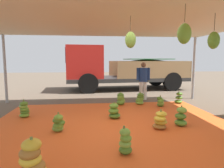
{
  "coord_description": "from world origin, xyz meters",
  "views": [
    {
      "loc": [
        -0.57,
        -4.71,
        1.65
      ],
      "look_at": [
        0.24,
        2.67,
        0.76
      ],
      "focal_mm": 31.95,
      "sensor_mm": 36.0,
      "label": 1
    }
  ],
  "objects": [
    {
      "name": "banana_bunch_2",
      "position": [
        1.26,
        2.43,
        0.21
      ],
      "size": [
        0.41,
        0.37,
        0.48
      ],
      "color": "#75A83D",
      "rests_on": "tarp_orange"
    },
    {
      "name": "banana_bunch_7",
      "position": [
        -1.38,
        -2.02,
        0.28
      ],
      "size": [
        0.48,
        0.46,
        0.61
      ],
      "color": "gold",
      "rests_on": "tarp_orange"
    },
    {
      "name": "banana_bunch_8",
      "position": [
        2.79,
        2.46,
        0.2
      ],
      "size": [
        0.38,
        0.38,
        0.48
      ],
      "color": "#518428",
      "rests_on": "tarp_orange"
    },
    {
      "name": "banana_bunch_10",
      "position": [
        -1.31,
        -0.17,
        0.21
      ],
      "size": [
        0.36,
        0.36,
        0.46
      ],
      "color": "#6B9E38",
      "rests_on": "tarp_orange"
    },
    {
      "name": "banana_bunch_0",
      "position": [
        1.89,
        1.98,
        0.18
      ],
      "size": [
        0.34,
        0.34,
        0.41
      ],
      "color": "#477523",
      "rests_on": "tarp_orange"
    },
    {
      "name": "banana_bunch_4",
      "position": [
        1.09,
        -0.23,
        0.2
      ],
      "size": [
        0.46,
        0.45,
        0.48
      ],
      "color": "#996628",
      "rests_on": "tarp_orange"
    },
    {
      "name": "ground_plane",
      "position": [
        0.0,
        3.0,
        0.0
      ],
      "size": [
        40.0,
        40.0,
        0.0
      ],
      "primitive_type": "plane",
      "color": "brown"
    },
    {
      "name": "cargo_truck_main",
      "position": [
        1.18,
        6.45,
        1.19
      ],
      "size": [
        6.82,
        2.94,
        2.4
      ],
      "color": "#2D2D2D",
      "rests_on": "ground"
    },
    {
      "name": "banana_bunch_3",
      "position": [
        -2.48,
        1.15,
        0.23
      ],
      "size": [
        0.37,
        0.39,
        0.52
      ],
      "color": "#60932D",
      "rests_on": "tarp_orange"
    },
    {
      "name": "banana_bunch_5",
      "position": [
        0.09,
        0.74,
        0.21
      ],
      "size": [
        0.44,
        0.44,
        0.48
      ],
      "color": "#477523",
      "rests_on": "tarp_orange"
    },
    {
      "name": "tent_canopy",
      "position": [
        0.02,
        -0.1,
        2.59
      ],
      "size": [
        8.0,
        7.0,
        2.68
      ],
      "color": "#9EA0A5",
      "rests_on": "ground"
    },
    {
      "name": "banana_bunch_6",
      "position": [
        1.68,
        -0.07,
        0.23
      ],
      "size": [
        0.4,
        0.4,
        0.52
      ],
      "color": "#518428",
      "rests_on": "tarp_orange"
    },
    {
      "name": "worker_0",
      "position": [
        1.63,
        3.35,
        0.91
      ],
      "size": [
        0.57,
        0.35,
        1.56
      ],
      "color": "silver",
      "rests_on": "ground"
    },
    {
      "name": "banana_bunch_11",
      "position": [
        0.54,
        2.42,
        0.22
      ],
      "size": [
        0.41,
        0.4,
        0.48
      ],
      "color": "#518428",
      "rests_on": "tarp_orange"
    },
    {
      "name": "tarp_orange",
      "position": [
        0.0,
        0.0,
        0.01
      ],
      "size": [
        6.25,
        5.54,
        0.01
      ],
      "primitive_type": "cube",
      "color": "#E05B23",
      "rests_on": "ground"
    },
    {
      "name": "banana_bunch_9",
      "position": [
        0.02,
        -1.42,
        0.22
      ],
      "size": [
        0.3,
        0.3,
        0.5
      ],
      "color": "#477523",
      "rests_on": "tarp_orange"
    }
  ]
}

